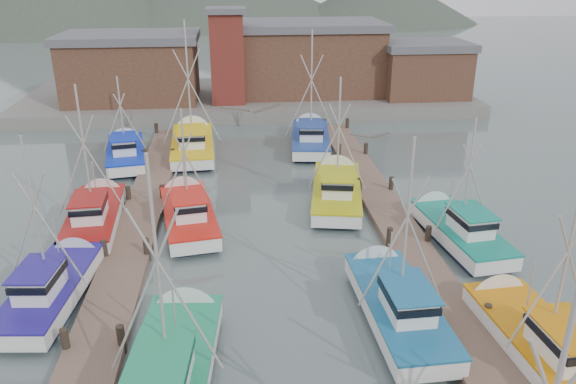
{
  "coord_description": "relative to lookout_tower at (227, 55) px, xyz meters",
  "views": [
    {
      "loc": [
        -1.53,
        -19.58,
        13.52
      ],
      "look_at": [
        1.05,
        6.82,
        2.6
      ],
      "focal_mm": 35.0,
      "sensor_mm": 36.0,
      "label": 1
    }
  ],
  "objects": [
    {
      "name": "dock_right",
      "position": [
        9.0,
        -28.96,
        -5.34
      ],
      "size": [
        2.3,
        46.0,
        1.5
      ],
      "color": "brown",
      "rests_on": "ground"
    },
    {
      "name": "boat_4",
      "position": [
        -1.98,
        -36.65,
        -4.87
      ],
      "size": [
        3.71,
        9.05,
        9.29
      ],
      "rotation": [
        0.0,
        0.0,
        -0.09
      ],
      "color": "#101936",
      "rests_on": "ground"
    },
    {
      "name": "quay",
      "position": [
        2.0,
        4.0,
        -4.95
      ],
      "size": [
        44.0,
        16.0,
        1.2
      ],
      "primitive_type": "cube",
      "color": "slate",
      "rests_on": "ground"
    },
    {
      "name": "lookout_tower",
      "position": [
        0.0,
        0.0,
        0.0
      ],
      "size": [
        3.6,
        3.6,
        8.5
      ],
      "color": "maroon",
      "rests_on": "quay"
    },
    {
      "name": "shed_right",
      "position": [
        19.0,
        1.0,
        -1.71
      ],
      "size": [
        8.48,
        6.36,
        5.2
      ],
      "color": "brown",
      "rests_on": "quay"
    },
    {
      "name": "boat_9",
      "position": [
        6.5,
        -21.36,
        -4.87
      ],
      "size": [
        4.25,
        9.27,
        8.39
      ],
      "rotation": [
        0.0,
        0.0,
        -0.18
      ],
      "color": "#101936",
      "rests_on": "ground"
    },
    {
      "name": "distant_hills",
      "position": [
        -10.76,
        89.59,
        -5.55
      ],
      "size": [
        175.0,
        140.0,
        42.0
      ],
      "color": "#485345",
      "rests_on": "ground"
    },
    {
      "name": "ground",
      "position": [
        2.0,
        -33.0,
        -5.55
      ],
      "size": [
        260.0,
        260.0,
        0.0
      ],
      "primitive_type": "plane",
      "color": "#536463",
      "rests_on": "ground"
    },
    {
      "name": "gull_near",
      "position": [
        0.9,
        -38.45,
        4.44
      ],
      "size": [
        1.55,
        0.65,
        0.24
      ],
      "rotation": [
        0.0,
        0.0,
        0.28
      ],
      "color": "slate",
      "rests_on": "ground"
    },
    {
      "name": "boat_8",
      "position": [
        -2.32,
        -23.86,
        -4.88
      ],
      "size": [
        3.83,
        8.61,
        7.33
      ],
      "rotation": [
        0.0,
        0.0,
        0.16
      ],
      "color": "#101936",
      "rests_on": "ground"
    },
    {
      "name": "shed_left",
      "position": [
        -9.0,
        2.0,
        -1.21
      ],
      "size": [
        12.72,
        8.48,
        6.2
      ],
      "color": "brown",
      "rests_on": "quay"
    },
    {
      "name": "boat_11",
      "position": [
        11.7,
        -27.29,
        -4.87
      ],
      "size": [
        3.32,
        8.09,
        7.33
      ],
      "rotation": [
        0.0,
        0.0,
        0.12
      ],
      "color": "#101936",
      "rests_on": "ground"
    },
    {
      "name": "gull_far",
      "position": [
        5.54,
        -32.56,
        1.85
      ],
      "size": [
        1.55,
        0.63,
        0.24
      ],
      "rotation": [
        0.0,
        0.0,
        0.1
      ],
      "color": "slate",
      "rests_on": "ground"
    },
    {
      "name": "boat_12",
      "position": [
        -2.79,
        -11.09,
        -4.86
      ],
      "size": [
        4.26,
        9.81,
        10.69
      ],
      "rotation": [
        0.0,
        0.0,
        0.05
      ],
      "color": "#101936",
      "rests_on": "ground"
    },
    {
      "name": "boat_6",
      "position": [
        -7.45,
        -31.0,
        -4.87
      ],
      "size": [
        3.26,
        7.88,
        8.08
      ],
      "rotation": [
        0.0,
        0.0,
        -0.09
      ],
      "color": "#101936",
      "rests_on": "ground"
    },
    {
      "name": "boat_13",
      "position": [
        6.37,
        -10.41,
        -4.87
      ],
      "size": [
        3.87,
        9.25,
        9.77
      ],
      "rotation": [
        0.0,
        0.0,
        -0.12
      ],
      "color": "#101936",
      "rests_on": "ground"
    },
    {
      "name": "boat_14",
      "position": [
        -7.52,
        -12.74,
        -4.87
      ],
      "size": [
        3.81,
        8.53,
        6.93
      ],
      "rotation": [
        0.0,
        0.0,
        0.17
      ],
      "color": "#101936",
      "rests_on": "ground"
    },
    {
      "name": "boat_10",
      "position": [
        -7.31,
        -23.69,
        -4.87
      ],
      "size": [
        3.49,
        8.34,
        8.6
      ],
      "rotation": [
        0.0,
        0.0,
        0.07
      ],
      "color": "#101936",
      "rests_on": "ground"
    },
    {
      "name": "shed_center",
      "position": [
        8.0,
        4.0,
        -0.86
      ],
      "size": [
        14.84,
        9.54,
        6.9
      ],
      "color": "brown",
      "rests_on": "quay"
    },
    {
      "name": "dock_left",
      "position": [
        -5.0,
        -28.96,
        -5.34
      ],
      "size": [
        2.3,
        46.0,
        1.5
      ],
      "color": "brown",
      "rests_on": "ground"
    },
    {
      "name": "boat_7",
      "position": [
        11.2,
        -36.59,
        -4.87
      ],
      "size": [
        3.32,
        8.5,
        8.16
      ],
      "rotation": [
        0.0,
        0.0,
        0.07
      ],
      "color": "#101936",
      "rests_on": "ground"
    },
    {
      "name": "boat_5",
      "position": [
        6.68,
        -33.63,
        -4.87
      ],
      "size": [
        3.41,
        8.43,
        8.53
      ],
      "rotation": [
        0.0,
        0.0,
        0.04
      ],
      "color": "#101936",
      "rests_on": "ground"
    }
  ]
}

